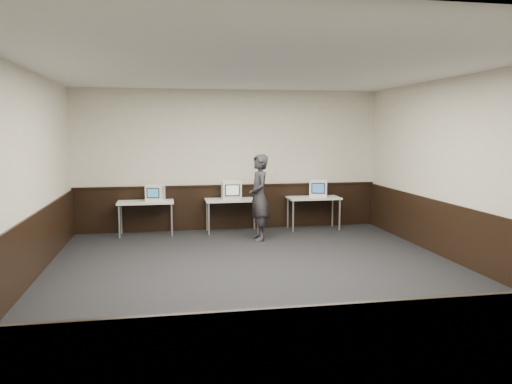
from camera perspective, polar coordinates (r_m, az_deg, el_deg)
floor at (r=7.88m, az=0.80°, el=-9.79°), size 8.00×8.00×0.00m
ceiling at (r=7.59m, az=0.84°, el=14.00°), size 8.00×8.00×0.00m
back_wall at (r=11.51m, az=-3.03°, el=3.65°), size 7.00×0.00×7.00m
front_wall at (r=3.76m, az=12.70°, el=-3.59°), size 7.00×0.00×7.00m
left_wall at (r=7.70m, az=-25.66°, el=1.28°), size 0.00×8.00×8.00m
right_wall at (r=8.93m, az=23.46°, el=2.09°), size 0.00×8.00×8.00m
wainscot_back at (r=11.61m, az=-2.98°, el=-1.78°), size 6.98×0.04×1.00m
wainscot_front at (r=4.12m, az=12.15°, el=-18.76°), size 6.98×0.04×1.00m
wainscot_left at (r=7.87m, az=-25.09°, el=-6.71°), size 0.04×7.98×1.00m
wainscot_right at (r=9.07m, az=23.01°, el=-4.85°), size 0.04×7.98×1.00m
wainscot_rail at (r=11.52m, az=-2.99°, el=0.76°), size 6.98×0.06×0.04m
desk_left at (r=11.12m, az=-12.49°, el=-1.40°), size 1.20×0.60×0.75m
desk_center at (r=11.21m, az=-2.74°, el=-1.17°), size 1.20×0.60×0.75m
desk_right at (r=11.61m, az=6.60°, el=-0.93°), size 1.20×0.60×0.75m
emac_left at (r=11.07m, az=-11.45°, el=-0.09°), size 0.44×0.45×0.36m
emac_center at (r=11.11m, az=-2.84°, el=0.23°), size 0.43×0.47×0.42m
emac_right at (r=11.64m, az=7.11°, el=0.45°), size 0.51×0.53×0.41m
person at (r=10.37m, az=0.35°, el=-0.63°), size 0.45×0.67×1.79m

